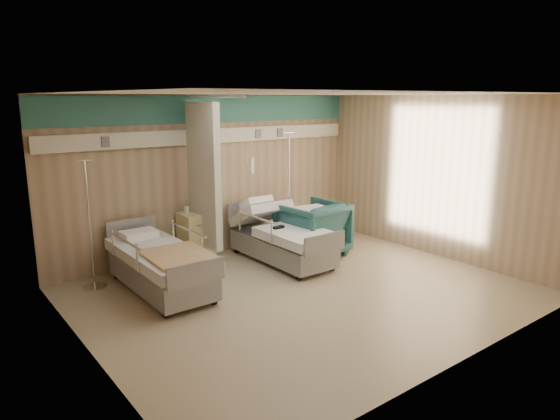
% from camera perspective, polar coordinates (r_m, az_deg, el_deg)
% --- Properties ---
extents(ground, '(6.00, 5.00, 0.00)m').
position_cam_1_polar(ground, '(7.31, 2.76, -9.36)').
color(ground, tan).
rests_on(ground, ground).
extents(room_walls, '(6.04, 5.04, 2.82)m').
position_cam_1_polar(room_walls, '(7.01, 1.38, 5.47)').
color(room_walls, tan).
rests_on(room_walls, ground).
extents(bed_right, '(1.00, 2.16, 0.63)m').
position_cam_1_polar(bed_right, '(8.52, 0.22, -3.87)').
color(bed_right, silver).
rests_on(bed_right, ground).
extents(bed_left, '(1.00, 2.16, 0.63)m').
position_cam_1_polar(bed_left, '(7.44, -13.40, -6.71)').
color(bed_left, silver).
rests_on(bed_left, ground).
extents(bedside_cabinet, '(0.50, 0.48, 0.85)m').
position_cam_1_polar(bedside_cabinet, '(8.62, -9.55, -3.08)').
color(bedside_cabinet, beige).
rests_on(bedside_cabinet, ground).
extents(visitor_armchair, '(1.10, 1.12, 0.96)m').
position_cam_1_polar(visitor_armchair, '(8.84, 3.68, -2.14)').
color(visitor_armchair, '#1F4F4F').
rests_on(visitor_armchair, ground).
extents(waffle_blanket, '(0.66, 0.60, 0.07)m').
position_cam_1_polar(waffle_blanket, '(8.73, 3.72, 1.15)').
color(waffle_blanket, silver).
rests_on(waffle_blanket, visitor_armchair).
extents(iv_stand_right, '(0.38, 0.38, 2.13)m').
position_cam_1_polar(iv_stand_right, '(9.58, 0.98, -1.24)').
color(iv_stand_right, silver).
rests_on(iv_stand_right, ground).
extents(iv_stand_left, '(0.34, 0.34, 1.91)m').
position_cam_1_polar(iv_stand_left, '(7.82, -20.59, -5.65)').
color(iv_stand_left, silver).
rests_on(iv_stand_left, ground).
extents(call_remote, '(0.19, 0.09, 0.04)m').
position_cam_1_polar(call_remote, '(8.26, -0.17, -1.98)').
color(call_remote, black).
rests_on(call_remote, bed_right).
extents(tan_blanket, '(0.86, 1.06, 0.04)m').
position_cam_1_polar(tan_blanket, '(6.96, -11.55, -5.09)').
color(tan_blanket, tan).
rests_on(tan_blanket, bed_left).
extents(toiletry_bag, '(0.24, 0.19, 0.11)m').
position_cam_1_polar(toiletry_bag, '(8.63, -9.15, 0.24)').
color(toiletry_bag, black).
rests_on(toiletry_bag, bedside_cabinet).
extents(white_cup, '(0.08, 0.08, 0.12)m').
position_cam_1_polar(white_cup, '(8.48, -10.61, -0.01)').
color(white_cup, white).
rests_on(white_cup, bedside_cabinet).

